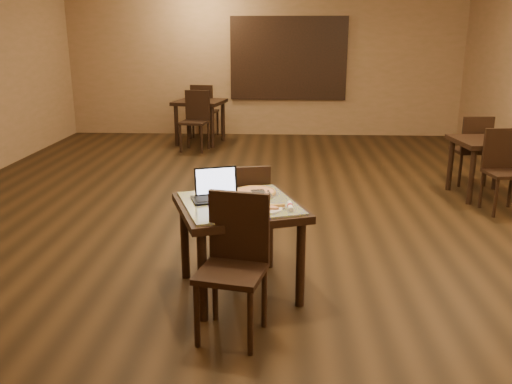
# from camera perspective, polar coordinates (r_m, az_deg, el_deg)

# --- Properties ---
(ground) EXTENTS (10.00, 10.00, 0.00)m
(ground) POSITION_cam_1_polar(r_m,az_deg,el_deg) (6.59, -0.74, -1.67)
(ground) COLOR black
(ground) RESTS_ON ground
(wall_back) EXTENTS (8.00, 0.02, 3.00)m
(wall_back) POSITION_cam_1_polar(r_m,az_deg,el_deg) (11.27, 0.82, 13.63)
(wall_back) COLOR #946A4B
(wall_back) RESTS_ON ground
(wall_front) EXTENTS (8.00, 0.02, 3.00)m
(wall_front) POSITION_cam_1_polar(r_m,az_deg,el_deg) (1.41, -13.42, -6.51)
(wall_front) COLOR #946A4B
(wall_front) RESTS_ON ground
(mural) EXTENTS (2.34, 0.05, 1.64)m
(mural) POSITION_cam_1_polar(r_m,az_deg,el_deg) (11.22, 3.44, 13.84)
(mural) COLOR #235D81
(mural) RESTS_ON wall_back
(tiled_table) EXTENTS (1.18, 1.18, 0.76)m
(tiled_table) POSITION_cam_1_polar(r_m,az_deg,el_deg) (4.29, -1.79, -2.41)
(tiled_table) COLOR black
(tiled_table) RESTS_ON ground
(chair_main_near) EXTENTS (0.51, 0.51, 1.00)m
(chair_main_near) POSITION_cam_1_polar(r_m,az_deg,el_deg) (3.75, -2.23, -6.84)
(chair_main_near) COLOR black
(chair_main_near) RESTS_ON ground
(chair_main_far) EXTENTS (0.48, 0.48, 0.92)m
(chair_main_far) POSITION_cam_1_polar(r_m,az_deg,el_deg) (4.92, -1.01, -1.62)
(chair_main_far) COLOR black
(chair_main_far) RESTS_ON ground
(laptop) EXTENTS (0.41, 0.37, 0.24)m
(laptop) POSITION_cam_1_polar(r_m,az_deg,el_deg) (4.36, -4.33, 0.15)
(laptop) COLOR black
(laptop) RESTS_ON tiled_table
(plate) EXTENTS (0.24, 0.24, 0.01)m
(plate) POSITION_cam_1_polar(r_m,az_deg,el_deg) (4.07, 1.09, -1.80)
(plate) COLOR white
(plate) RESTS_ON tiled_table
(pizza_slice) EXTENTS (0.24, 0.24, 0.02)m
(pizza_slice) POSITION_cam_1_polar(r_m,az_deg,el_deg) (4.06, 1.09, -1.58)
(pizza_slice) COLOR beige
(pizza_slice) RESTS_ON plate
(pizza_pan) EXTENTS (0.37, 0.37, 0.01)m
(pizza_pan) POSITION_cam_1_polar(r_m,az_deg,el_deg) (4.47, -0.03, -0.15)
(pizza_pan) COLOR silver
(pizza_pan) RESTS_ON tiled_table
(pizza_whole) EXTENTS (0.34, 0.34, 0.02)m
(pizza_whole) POSITION_cam_1_polar(r_m,az_deg,el_deg) (4.47, -0.03, 0.03)
(pizza_whole) COLOR beige
(pizza_whole) RESTS_ON pizza_pan
(spatula) EXTENTS (0.17, 0.29, 0.01)m
(spatula) POSITION_cam_1_polar(r_m,az_deg,el_deg) (4.45, 0.21, 0.06)
(spatula) COLOR silver
(spatula) RESTS_ON pizza_whole
(napkin_roll) EXTENTS (0.05, 0.18, 0.04)m
(napkin_roll) POSITION_cam_1_polar(r_m,az_deg,el_deg) (4.10, 3.62, -1.50)
(napkin_roll) COLOR white
(napkin_roll) RESTS_ON tiled_table
(other_table_a) EXTENTS (0.88, 0.88, 0.75)m
(other_table_a) POSITION_cam_1_polar(r_m,az_deg,el_deg) (7.50, 23.16, 4.15)
(other_table_a) COLOR black
(other_table_a) RESTS_ON ground
(other_table_a_chair_near) EXTENTS (0.46, 0.46, 0.97)m
(other_table_a_chair_near) POSITION_cam_1_polar(r_m,az_deg,el_deg) (7.00, 24.56, 2.55)
(other_table_a_chair_near) COLOR black
(other_table_a_chair_near) RESTS_ON ground
(other_table_a_chair_far) EXTENTS (0.46, 0.46, 0.97)m
(other_table_a_chair_far) POSITION_cam_1_polar(r_m,az_deg,el_deg) (8.04, 21.82, 4.49)
(other_table_a_chair_far) COLOR black
(other_table_a_chair_far) RESTS_ON ground
(other_table_b) EXTENTS (1.02, 1.02, 0.82)m
(other_table_b) POSITION_cam_1_polar(r_m,az_deg,el_deg) (10.46, -5.93, 8.82)
(other_table_b) COLOR black
(other_table_b) RESTS_ON ground
(other_table_b_chair_near) EXTENTS (0.53, 0.53, 1.06)m
(other_table_b_chair_near) POSITION_cam_1_polar(r_m,az_deg,el_deg) (9.86, -6.35, 7.86)
(other_table_b_chair_near) COLOR black
(other_table_b_chair_near) RESTS_ON ground
(other_table_b_chair_far) EXTENTS (0.53, 0.53, 1.06)m
(other_table_b_chair_far) POSITION_cam_1_polar(r_m,az_deg,el_deg) (11.08, -5.53, 8.82)
(other_table_b_chair_far) COLOR black
(other_table_b_chair_far) RESTS_ON ground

